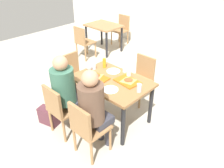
# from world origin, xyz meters

# --- Properties ---
(ground_plane) EXTENTS (10.00, 10.00, 0.02)m
(ground_plane) POSITION_xyz_m (0.00, 0.00, -0.01)
(ground_plane) COLOR #B2AD9E
(back_wall) EXTENTS (10.00, 0.10, 2.80)m
(back_wall) POSITION_xyz_m (0.00, 3.20, 1.40)
(back_wall) COLOR silver
(back_wall) RESTS_ON ground_plane
(main_table) EXTENTS (1.15, 0.78, 0.73)m
(main_table) POSITION_xyz_m (0.00, 0.00, 0.63)
(main_table) COLOR olive
(main_table) RESTS_ON ground_plane
(chair_near_left) EXTENTS (0.40, 0.40, 0.83)m
(chair_near_left) POSITION_xyz_m (-0.29, -0.77, 0.49)
(chair_near_left) COLOR #9E7247
(chair_near_left) RESTS_ON ground_plane
(chair_near_right) EXTENTS (0.40, 0.40, 0.83)m
(chair_near_right) POSITION_xyz_m (0.29, -0.77, 0.49)
(chair_near_right) COLOR #9E7247
(chair_near_right) RESTS_ON ground_plane
(chair_far_side) EXTENTS (0.40, 0.40, 0.83)m
(chair_far_side) POSITION_xyz_m (0.00, 0.77, 0.49)
(chair_far_side) COLOR #9E7247
(chair_far_side) RESTS_ON ground_plane
(chair_left_end) EXTENTS (0.40, 0.40, 0.83)m
(chair_left_end) POSITION_xyz_m (-0.96, 0.00, 0.49)
(chair_left_end) COLOR #9E7247
(chair_left_end) RESTS_ON ground_plane
(person_in_red) EXTENTS (0.32, 0.42, 1.24)m
(person_in_red) POSITION_xyz_m (-0.29, -0.63, 0.73)
(person_in_red) COLOR #383842
(person_in_red) RESTS_ON ground_plane
(person_in_brown_jacket) EXTENTS (0.32, 0.42, 1.24)m
(person_in_brown_jacket) POSITION_xyz_m (0.29, -0.63, 0.73)
(person_in_brown_jacket) COLOR #383842
(person_in_brown_jacket) RESTS_ON ground_plane
(tray_red_near) EXTENTS (0.38, 0.29, 0.02)m
(tray_red_near) POSITION_xyz_m (-0.20, -0.14, 0.73)
(tray_red_near) COLOR #D85914
(tray_red_near) RESTS_ON main_table
(tray_red_far) EXTENTS (0.38, 0.29, 0.02)m
(tray_red_far) POSITION_xyz_m (0.20, 0.12, 0.73)
(tray_red_far) COLOR #D85914
(tray_red_far) RESTS_ON main_table
(paper_plate_center) EXTENTS (0.22, 0.22, 0.01)m
(paper_plate_center) POSITION_xyz_m (-0.17, 0.21, 0.73)
(paper_plate_center) COLOR white
(paper_plate_center) RESTS_ON main_table
(paper_plate_near_edge) EXTENTS (0.22, 0.22, 0.01)m
(paper_plate_near_edge) POSITION_xyz_m (0.17, -0.21, 0.73)
(paper_plate_near_edge) COLOR white
(paper_plate_near_edge) RESTS_ON main_table
(pizza_slice_a) EXTENTS (0.15, 0.21, 0.02)m
(pizza_slice_a) POSITION_xyz_m (-0.22, -0.11, 0.75)
(pizza_slice_a) COLOR tan
(pizza_slice_a) RESTS_ON tray_red_near
(pizza_slice_b) EXTENTS (0.26, 0.26, 0.02)m
(pizza_slice_b) POSITION_xyz_m (0.21, 0.13, 0.75)
(pizza_slice_b) COLOR tan
(pizza_slice_b) RESTS_ON tray_red_far
(plastic_cup_a) EXTENTS (0.07, 0.07, 0.10)m
(plastic_cup_a) POSITION_xyz_m (-0.03, 0.33, 0.78)
(plastic_cup_a) COLOR white
(plastic_cup_a) RESTS_ON main_table
(plastic_cup_b) EXTENTS (0.07, 0.07, 0.10)m
(plastic_cup_b) POSITION_xyz_m (0.03, -0.33, 0.78)
(plastic_cup_b) COLOR white
(plastic_cup_b) RESTS_ON main_table
(plastic_cup_c) EXTENTS (0.07, 0.07, 0.10)m
(plastic_cup_c) POSITION_xyz_m (-0.46, 0.06, 0.78)
(plastic_cup_c) COLOR white
(plastic_cup_c) RESTS_ON main_table
(plastic_cup_d) EXTENTS (0.07, 0.07, 0.10)m
(plastic_cup_d) POSITION_xyz_m (0.12, 0.25, 0.78)
(plastic_cup_d) COLOR white
(plastic_cup_d) RESTS_ON main_table
(soda_can) EXTENTS (0.07, 0.07, 0.12)m
(soda_can) POSITION_xyz_m (0.49, 0.02, 0.79)
(soda_can) COLOR #B7BCC6
(soda_can) RESTS_ON main_table
(condiment_bottle) EXTENTS (0.06, 0.06, 0.16)m
(condiment_bottle) POSITION_xyz_m (-0.37, 0.21, 0.81)
(condiment_bottle) COLOR orange
(condiment_bottle) RESTS_ON main_table
(foil_bundle) EXTENTS (0.10, 0.10, 0.10)m
(foil_bundle) POSITION_xyz_m (-0.49, -0.02, 0.78)
(foil_bundle) COLOR silver
(foil_bundle) RESTS_ON main_table
(handbag) EXTENTS (0.35, 0.24, 0.28)m
(handbag) POSITION_xyz_m (-0.64, -0.79, 0.14)
(handbag) COLOR #592D38
(handbag) RESTS_ON ground_plane
(background_table) EXTENTS (0.90, 0.70, 0.73)m
(background_table) POSITION_xyz_m (-2.15, 1.95, 0.60)
(background_table) COLOR #9E7247
(background_table) RESTS_ON ground_plane
(background_chair_near) EXTENTS (0.40, 0.40, 0.83)m
(background_chair_near) POSITION_xyz_m (-2.15, 1.22, 0.49)
(background_chair_near) COLOR #9E7247
(background_chair_near) RESTS_ON ground_plane
(background_chair_far) EXTENTS (0.40, 0.40, 0.83)m
(background_chair_far) POSITION_xyz_m (-2.15, 2.69, 0.49)
(background_chair_far) COLOR #9E7247
(background_chair_far) RESTS_ON ground_plane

